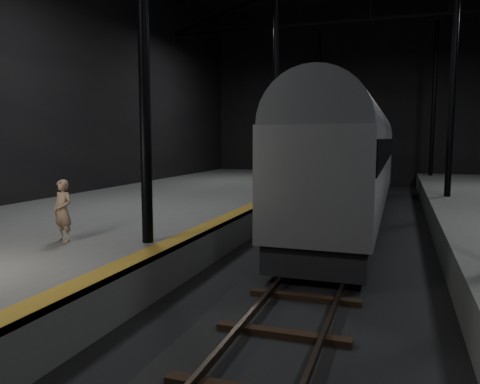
% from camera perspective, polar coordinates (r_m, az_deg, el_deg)
% --- Properties ---
extents(ground, '(44.00, 44.00, 0.00)m').
position_cam_1_polar(ground, '(14.21, 11.01, -7.68)').
color(ground, black).
rests_on(ground, ground).
extents(platform_left, '(9.00, 43.80, 1.00)m').
position_cam_1_polar(platform_left, '(16.80, -15.24, -3.84)').
color(platform_left, '#535350').
rests_on(platform_left, ground).
extents(tactile_strip, '(0.50, 43.80, 0.01)m').
position_cam_1_polar(tactile_strip, '(14.78, -1.50, -3.03)').
color(tactile_strip, olive).
rests_on(tactile_strip, platform_left).
extents(track, '(2.40, 43.00, 0.24)m').
position_cam_1_polar(track, '(14.19, 11.02, -7.42)').
color(track, '#3F3328').
rests_on(track, ground).
extents(train, '(2.80, 18.64, 4.98)m').
position_cam_1_polar(train, '(19.61, 13.56, 4.37)').
color(train, '#AAADB2').
rests_on(train, ground).
extents(woman, '(0.60, 0.45, 1.49)m').
position_cam_1_polar(woman, '(11.93, -20.78, -2.15)').
color(woman, tan).
rests_on(woman, platform_left).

